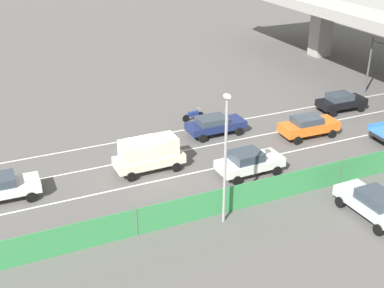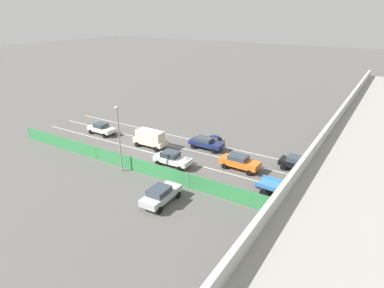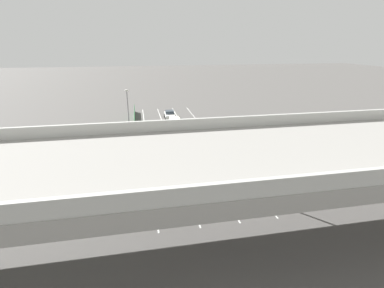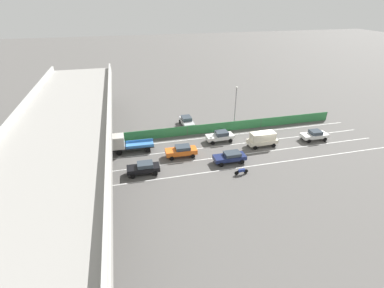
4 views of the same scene
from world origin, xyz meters
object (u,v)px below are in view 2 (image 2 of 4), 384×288
(car_van_cream, at_px, (150,138))
(motorcycle, at_px, (215,137))
(car_sedan_black, at_px, (298,163))
(parked_wagon_silver, at_px, (161,194))
(car_sedan_white, at_px, (172,158))
(traffic_cone, at_px, (155,169))
(traffic_light, at_px, (355,144))
(street_lamp, at_px, (119,133))
(car_sedan_navy, at_px, (206,142))
(car_hatchback_white, at_px, (101,128))
(flatbed_truck_blue, at_px, (302,190))
(car_taxi_orange, at_px, (240,162))

(car_van_cream, distance_m, motorcycle, 9.18)
(car_sedan_black, bearing_deg, parked_wagon_silver, -33.14)
(car_sedan_white, xyz_separation_m, traffic_cone, (2.21, -0.84, -0.63))
(traffic_light, xyz_separation_m, street_lamp, (12.45, -22.12, 0.85))
(car_sedan_navy, bearing_deg, car_hatchback_white, -78.30)
(motorcycle, xyz_separation_m, traffic_light, (1.57, 17.61, 3.25))
(motorcycle, bearing_deg, parked_wagon_silver, 11.04)
(car_van_cream, relative_size, car_sedan_black, 1.08)
(car_hatchback_white, xyz_separation_m, car_van_cream, (0.12, 9.22, 0.40))
(car_hatchback_white, xyz_separation_m, traffic_cone, (5.50, 14.14, -0.60))
(motorcycle, relative_size, traffic_light, 0.37)
(car_van_cream, height_order, flatbed_truck_blue, flatbed_truck_blue)
(street_lamp, bearing_deg, parked_wagon_silver, 68.41)
(car_sedan_navy, height_order, traffic_cone, car_sedan_navy)
(flatbed_truck_blue, height_order, motorcycle, flatbed_truck_blue)
(car_sedan_navy, xyz_separation_m, parked_wagon_silver, (13.84, 3.02, 0.06))
(traffic_cone, bearing_deg, traffic_light, 118.98)
(car_sedan_black, xyz_separation_m, traffic_cone, (8.74, -13.69, -0.61))
(car_hatchback_white, height_order, car_sedan_navy, car_hatchback_white)
(motorcycle, distance_m, street_lamp, 15.29)
(car_sedan_navy, bearing_deg, parked_wagon_silver, 12.30)
(flatbed_truck_blue, relative_size, traffic_light, 1.18)
(car_taxi_orange, bearing_deg, parked_wagon_silver, -17.18)
(car_sedan_navy, height_order, parked_wagon_silver, parked_wagon_silver)
(flatbed_truck_blue, xyz_separation_m, traffic_light, (-8.46, 3.08, 2.33))
(car_taxi_orange, height_order, motorcycle, car_taxi_orange)
(street_lamp, distance_m, traffic_cone, 5.68)
(car_sedan_navy, distance_m, parked_wagon_silver, 14.17)
(car_hatchback_white, distance_m, traffic_light, 33.57)
(car_sedan_navy, height_order, street_lamp, street_lamp)
(car_van_cream, xyz_separation_m, motorcycle, (-6.68, 6.25, -0.82))
(car_sedan_black, distance_m, parked_wagon_silver, 16.50)
(car_sedan_navy, relative_size, flatbed_truck_blue, 0.73)
(traffic_cone, bearing_deg, car_sedan_black, 122.58)
(car_hatchback_white, relative_size, car_van_cream, 0.92)
(car_sedan_black, bearing_deg, traffic_cone, -57.42)
(parked_wagon_silver, bearing_deg, car_taxi_orange, 162.82)
(traffic_cone, bearing_deg, flatbed_truck_blue, 97.28)
(car_hatchback_white, xyz_separation_m, car_sedan_black, (-3.24, 27.83, 0.01))
(car_hatchback_white, bearing_deg, car_van_cream, 89.26)
(street_lamp, bearing_deg, flatbed_truck_blue, 101.84)
(car_sedan_navy, bearing_deg, car_van_cream, -62.71)
(car_hatchback_white, distance_m, car_sedan_white, 15.34)
(car_van_cream, relative_size, flatbed_truck_blue, 0.75)
(car_hatchback_white, relative_size, motorcycle, 2.19)
(car_hatchback_white, relative_size, flatbed_truck_blue, 0.69)
(traffic_light, bearing_deg, parked_wagon_silver, -42.52)
(car_van_cream, relative_size, car_sedan_navy, 1.02)
(car_taxi_orange, relative_size, car_sedan_navy, 1.01)
(car_sedan_white, bearing_deg, car_sedan_black, 116.97)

